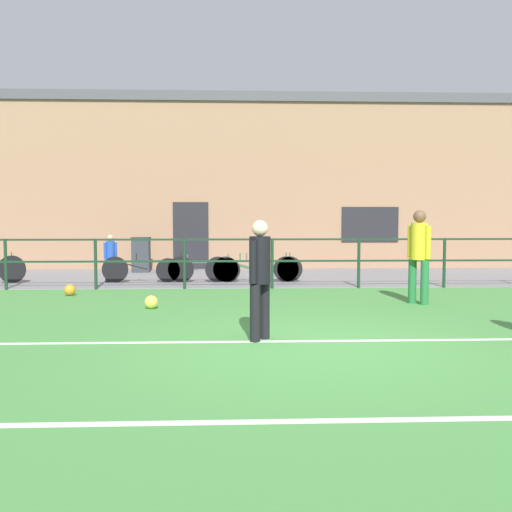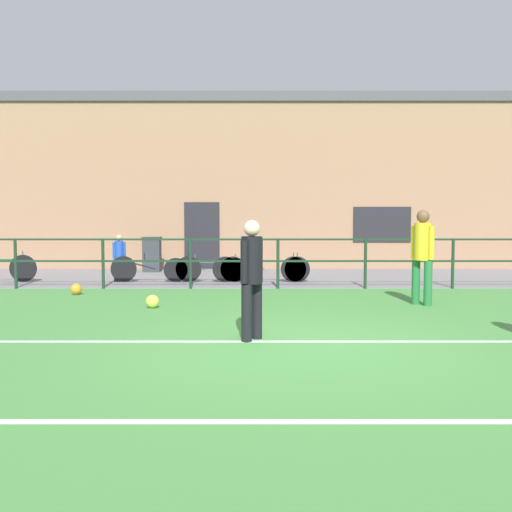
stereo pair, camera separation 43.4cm
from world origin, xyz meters
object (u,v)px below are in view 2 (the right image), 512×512
spectator_child (118,255)px  bicycle_parked_1 (204,269)px  player_winger (421,251)px  soccer_ball_match (151,302)px  soccer_ball_spare (75,289)px  trash_bin_0 (150,254)px  player_goalkeeper (250,272)px  bicycle_parked_2 (257,269)px  bicycle_parked_0 (263,269)px  bicycle_parked_4 (154,268)px

spectator_child → bicycle_parked_1: 2.20m
player_winger → soccer_ball_match: 5.05m
player_winger → bicycle_parked_1: bearing=9.3°
soccer_ball_spare → trash_bin_0: 5.09m
soccer_ball_match → soccer_ball_spare: size_ratio=1.02×
player_goalkeeper → player_winger: (3.14, 3.14, 0.10)m
player_goalkeeper → soccer_ball_spare: bearing=-105.8°
spectator_child → soccer_ball_spare: bearing=61.6°
player_winger → bicycle_parked_2: bearing=-1.2°
player_winger → trash_bin_0: player_winger is taller
soccer_ball_match → bicycle_parked_0: (2.09, 4.09, 0.23)m
spectator_child → bicycle_parked_0: spectator_child is taller
soccer_ball_spare → trash_bin_0: (0.72, 5.02, 0.42)m
player_winger → soccer_ball_match: bearing=54.1°
trash_bin_0 → bicycle_parked_4: bearing=-78.1°
soccer_ball_spare → trash_bin_0: bearing=81.9°
spectator_child → bicycle_parked_4: bearing=154.8°
spectator_child → bicycle_parked_1: size_ratio=0.57×
player_goalkeeper → bicycle_parked_2: bearing=-146.1°
player_goalkeeper → soccer_ball_spare: (-3.75, 4.60, -0.79)m
bicycle_parked_1 → bicycle_parked_0: bearing=0.0°
soccer_ball_match → bicycle_parked_4: size_ratio=0.11×
soccer_ball_spare → spectator_child: size_ratio=0.20×
player_winger → bicycle_parked_0: 4.73m
spectator_child → player_goalkeeper: bearing=96.6°
bicycle_parked_1 → bicycle_parked_2: 1.34m
player_winger → bicycle_parked_2: 4.82m
bicycle_parked_0 → bicycle_parked_1: 1.48m
player_goalkeeper → trash_bin_0: 10.10m
spectator_child → bicycle_parked_0: size_ratio=0.53×
soccer_ball_match → soccer_ball_spare: bearing=136.4°
soccer_ball_match → bicycle_parked_1: (0.61, 4.09, 0.22)m
soccer_ball_spare → spectator_child: 2.44m
spectator_child → bicycle_parked_1: spectator_child is taller
soccer_ball_match → spectator_child: bearing=110.5°
soccer_ball_spare → spectator_child: bearing=80.9°
bicycle_parked_2 → spectator_child: bearing=178.4°
soccer_ball_spare → spectator_child: (0.37, 2.34, 0.58)m
bicycle_parked_1 → bicycle_parked_2: bicycle_parked_2 is taller
player_goalkeeper → bicycle_parked_4: bearing=-125.3°
spectator_child → bicycle_parked_0: bearing=159.2°
soccer_ball_spare → bicycle_parked_4: bicycle_parked_4 is taller
soccer_ball_match → bicycle_parked_1: 4.14m
bicycle_parked_0 → bicycle_parked_2: (-0.14, 0.00, 0.00)m
player_goalkeeper → bicycle_parked_1: size_ratio=0.76×
player_winger → spectator_child: player_winger is taller
player_goalkeeper → player_winger: bearing=170.0°
player_winger → trash_bin_0: bearing=3.3°
trash_bin_0 → bicycle_parked_2: bearing=-41.3°
soccer_ball_match → bicycle_parked_2: (1.94, 4.09, 0.24)m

